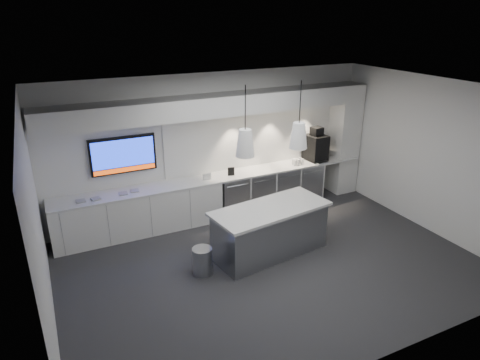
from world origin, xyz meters
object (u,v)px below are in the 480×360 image
island (270,230)px  bin (202,261)px  wall_tv (123,155)px  coffee_machine (316,146)px

island → bin: size_ratio=4.76×
wall_tv → bin: 2.65m
wall_tv → coffee_machine: size_ratio=1.62×
wall_tv → island: wall_tv is taller
wall_tv → bin: wall_tv is taller
coffee_machine → bin: bearing=-157.2°
bin → coffee_machine: (3.57, 1.93, 0.98)m
bin → coffee_machine: bearing=28.4°
wall_tv → coffee_machine: wall_tv is taller
wall_tv → island: bearing=-45.1°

